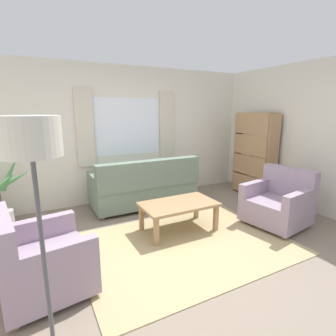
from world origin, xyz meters
TOP-DOWN VIEW (x-y plane):
  - ground_plane at (0.00, 0.00)m, footprint 6.24×6.24m
  - wall_back at (0.00, 2.26)m, footprint 5.32×0.12m
  - wall_right at (2.66, 0.00)m, footprint 0.12×4.40m
  - window_with_curtains at (0.00, 2.18)m, footprint 1.98×0.07m
  - area_rug at (0.00, 0.00)m, footprint 2.73×2.00m
  - couch at (0.08, 1.59)m, footprint 1.90×0.82m
  - armchair_left at (-1.77, -0.15)m, footprint 0.93×0.95m
  - armchair_right at (1.63, -0.11)m, footprint 0.94×0.96m
  - coffee_table at (0.12, 0.41)m, footprint 1.10×0.64m
  - bookshelf at (2.35, 1.15)m, footprint 0.30×0.94m
  - standing_lamp at (-1.72, -1.00)m, footprint 0.36×0.36m

SIDE VIEW (x-z plane):
  - ground_plane at x=0.00m, z-range 0.00..0.00m
  - area_rug at x=0.00m, z-range 0.00..0.01m
  - armchair_left at x=-1.77m, z-range -0.09..0.79m
  - armchair_right at x=1.63m, z-range -0.09..0.79m
  - couch at x=0.08m, z-range -0.09..0.83m
  - coffee_table at x=0.12m, z-range 0.16..0.60m
  - bookshelf at x=2.35m, z-range 0.02..1.74m
  - wall_back at x=0.00m, z-range 0.00..2.60m
  - wall_right at x=2.66m, z-range 0.00..2.60m
  - window_with_curtains at x=0.00m, z-range 0.75..2.15m
  - standing_lamp at x=-1.72m, z-range 0.61..2.36m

